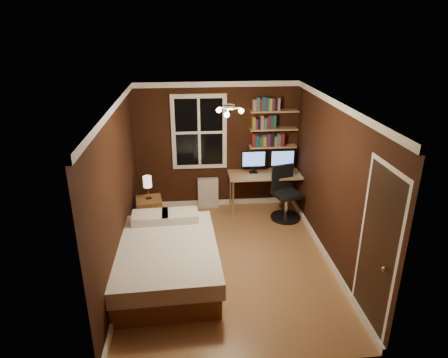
{
  "coord_description": "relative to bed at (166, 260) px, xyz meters",
  "views": [
    {
      "loc": [
        -0.55,
        -5.38,
        3.55
      ],
      "look_at": [
        -0.02,
        0.45,
        1.21
      ],
      "focal_mm": 32.0,
      "sensor_mm": 36.0,
      "label": 1
    }
  ],
  "objects": [
    {
      "name": "monitor_left",
      "position": [
        1.63,
        2.22,
        0.69
      ],
      "size": [
        0.49,
        0.12,
        0.45
      ],
      "primitive_type": null,
      "color": "black",
      "rests_on": "desk"
    },
    {
      "name": "desk_lamp",
      "position": [
        2.63,
        1.99,
        0.69
      ],
      "size": [
        0.14,
        0.32,
        0.44
      ],
      "primitive_type": null,
      "color": "silver",
      "rests_on": "desk"
    },
    {
      "name": "books_row_middle",
      "position": [
        2.02,
        2.34,
        1.43
      ],
      "size": [
        0.48,
        0.16,
        0.23
      ],
      "primitive_type": null,
      "color": "navy",
      "rests_on": "bookshelf_middle"
    },
    {
      "name": "books_row_lower",
      "position": [
        2.02,
        2.34,
        1.08
      ],
      "size": [
        0.54,
        0.16,
        0.23
      ],
      "primitive_type": null,
      "color": "maroon",
      "rests_on": "bookshelf_lower"
    },
    {
      "name": "radiator",
      "position": [
        0.74,
        2.35,
        0.01
      ],
      "size": [
        0.41,
        0.14,
        0.61
      ],
      "primitive_type": "cube",
      "color": "silver",
      "rests_on": "ground"
    },
    {
      "name": "nightstand",
      "position": [
        -0.37,
        1.59,
        -0.01
      ],
      "size": [
        0.51,
        0.51,
        0.56
      ],
      "primitive_type": "cube",
      "rotation": [
        0.0,
        0.0,
        0.14
      ],
      "color": "brown",
      "rests_on": "ground"
    },
    {
      "name": "monitor_right",
      "position": [
        2.19,
        2.22,
        0.69
      ],
      "size": [
        0.49,
        0.12,
        0.45
      ],
      "primitive_type": null,
      "color": "black",
      "rests_on": "desk"
    },
    {
      "name": "ceiling_fixture",
      "position": [
        0.94,
        0.26,
        2.1
      ],
      "size": [
        0.44,
        0.44,
        0.18
      ],
      "primitive_type": null,
      "color": "beige",
      "rests_on": "ceiling"
    },
    {
      "name": "wall_right",
      "position": [
        2.54,
        0.36,
        0.95
      ],
      "size": [
        0.04,
        4.2,
        2.5
      ],
      "primitive_type": "cube",
      "color": "black",
      "rests_on": "ground"
    },
    {
      "name": "wall_back",
      "position": [
        0.94,
        2.46,
        0.95
      ],
      "size": [
        3.2,
        0.04,
        2.5
      ],
      "primitive_type": "cube",
      "color": "black",
      "rests_on": "ground"
    },
    {
      "name": "bookshelf_lower",
      "position": [
        2.02,
        2.34,
        0.95
      ],
      "size": [
        0.92,
        0.22,
        0.03
      ],
      "primitive_type": "cube",
      "color": "tan",
      "rests_on": "wall_back"
    },
    {
      "name": "window",
      "position": [
        0.59,
        2.42,
        1.25
      ],
      "size": [
        1.06,
        0.06,
        1.46
      ],
      "primitive_type": "cube",
      "color": "white",
      "rests_on": "wall_back"
    },
    {
      "name": "office_chair",
      "position": [
        2.17,
        1.74,
        0.1
      ],
      "size": [
        0.57,
        0.57,
        1.03
      ],
      "rotation": [
        0.0,
        0.0,
        0.28
      ],
      "color": "black",
      "rests_on": "ground"
    },
    {
      "name": "books_row_upper",
      "position": [
        2.02,
        2.34,
        1.78
      ],
      "size": [
        0.54,
        0.16,
        0.23
      ],
      "primitive_type": null,
      "color": "#245435",
      "rests_on": "bookshelf_upper"
    },
    {
      "name": "desk",
      "position": [
        1.94,
        2.14,
        0.41
      ],
      "size": [
        1.6,
        0.6,
        0.76
      ],
      "color": "tan",
      "rests_on": "ground"
    },
    {
      "name": "bedside_lamp",
      "position": [
        -0.37,
        1.59,
        0.48
      ],
      "size": [
        0.15,
        0.15,
        0.44
      ],
      "primitive_type": null,
      "color": "beige",
      "rests_on": "nightstand"
    },
    {
      "name": "bookshelf_upper",
      "position": [
        2.02,
        2.34,
        1.65
      ],
      "size": [
        0.92,
        0.22,
        0.03
      ],
      "primitive_type": "cube",
      "color": "tan",
      "rests_on": "wall_back"
    },
    {
      "name": "floor",
      "position": [
        0.94,
        0.36,
        -0.3
      ],
      "size": [
        4.2,
        4.2,
        0.0
      ],
      "primitive_type": "plane",
      "color": "#935F3A",
      "rests_on": "ground"
    },
    {
      "name": "bookshelf_middle",
      "position": [
        2.02,
        2.34,
        1.3
      ],
      "size": [
        0.92,
        0.22,
        0.03
      ],
      "primitive_type": "cube",
      "color": "tan",
      "rests_on": "wall_back"
    },
    {
      "name": "door",
      "position": [
        2.53,
        -1.19,
        0.73
      ],
      "size": [
        0.03,
        0.82,
        2.05
      ],
      "primitive_type": null,
      "color": "black",
      "rests_on": "ground"
    },
    {
      "name": "ceiling",
      "position": [
        0.94,
        0.36,
        2.2
      ],
      "size": [
        3.2,
        4.2,
        0.02
      ],
      "primitive_type": "cube",
      "color": "white",
      "rests_on": "wall_back"
    },
    {
      "name": "door_knob",
      "position": [
        2.49,
        -1.49,
        0.7
      ],
      "size": [
        0.06,
        0.06,
        0.06
      ],
      "primitive_type": "sphere",
      "color": "gold",
      "rests_on": "door"
    },
    {
      "name": "bed",
      "position": [
        0.0,
        0.0,
        0.0
      ],
      "size": [
        1.55,
        2.1,
        0.69
      ],
      "rotation": [
        0.0,
        0.0,
        0.04
      ],
      "color": "brown",
      "rests_on": "ground"
    },
    {
      "name": "wall_left",
      "position": [
        -0.66,
        0.36,
        0.95
      ],
      "size": [
        0.04,
        4.2,
        2.5
      ],
      "primitive_type": "cube",
      "color": "black",
      "rests_on": "ground"
    }
  ]
}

